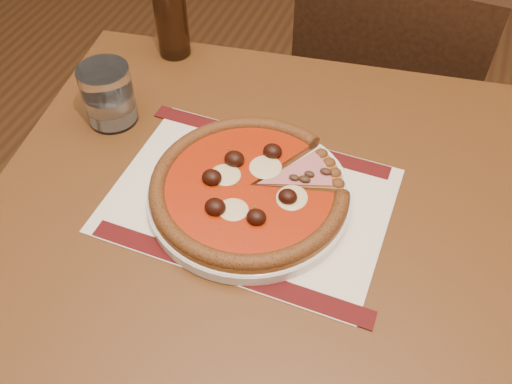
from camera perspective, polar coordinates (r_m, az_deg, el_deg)
table at (r=0.91m, az=-0.44°, el=-6.32°), size 0.90×0.90×0.75m
chair_far at (r=1.46m, az=12.57°, el=8.88°), size 0.43×0.43×0.86m
placemat at (r=0.85m, az=-0.65°, el=-0.80°), size 0.41×0.30×0.00m
plate at (r=0.84m, az=-0.65°, el=-0.36°), size 0.30×0.30×0.02m
pizza at (r=0.83m, az=-0.68°, el=0.53°), size 0.29×0.29×0.04m
ham_slice at (r=0.86m, az=5.12°, el=2.02°), size 0.12×0.11×0.02m
water_glass at (r=0.98m, az=-14.57°, el=9.38°), size 0.11×0.11×0.10m
bottle at (r=1.10m, az=-8.51°, el=17.01°), size 0.06×0.06×0.20m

